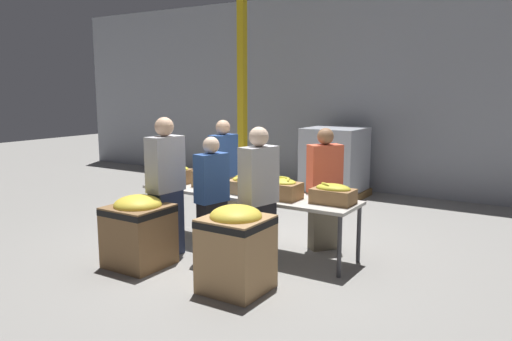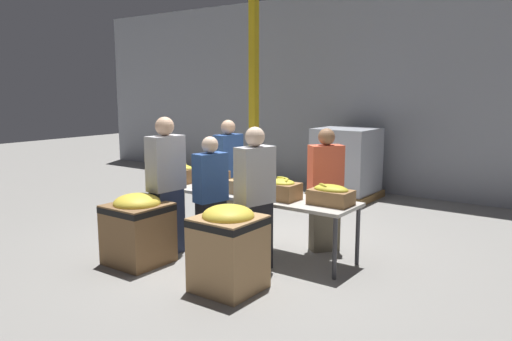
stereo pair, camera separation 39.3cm
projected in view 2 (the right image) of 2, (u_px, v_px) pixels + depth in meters
The scene contains 17 objects.
ground_plane at pixel (247, 248), 6.55m from camera, with size 30.00×30.00×0.00m, color gray.
wall_back at pixel (383, 92), 9.78m from camera, with size 16.00×0.08×4.00m.
sorting_table at pixel (247, 196), 6.44m from camera, with size 2.97×0.71×0.75m.
banana_box_0 at pixel (181, 173), 7.15m from camera, with size 0.46×0.27×0.26m.
banana_box_1 at pixel (212, 176), 6.79m from camera, with size 0.43×0.27×0.29m.
banana_box_2 at pixel (247, 185), 6.36m from camera, with size 0.45×0.35×0.23m.
banana_box_3 at pixel (281, 189), 6.02m from camera, with size 0.42×0.32×0.27m.
banana_box_4 at pixel (331, 195), 5.74m from camera, with size 0.49×0.31×0.25m.
volunteer_0 at pixel (229, 174), 7.48m from camera, with size 0.25×0.45×1.62m.
volunteer_1 at pixel (255, 200), 5.64m from camera, with size 0.32×0.48×1.66m.
volunteer_2 at pixel (166, 187), 6.21m from camera, with size 0.26×0.48×1.73m.
volunteer_3 at pixel (211, 199), 6.07m from camera, with size 0.28×0.44×1.51m.
volunteer_4 at pixel (325, 191), 6.36m from camera, with size 0.43×0.46×1.58m.
donation_bin_0 at pixel (138, 226), 5.95m from camera, with size 0.66×0.66×0.85m.
donation_bin_1 at pixel (228, 245), 5.14m from camera, with size 0.64×0.64×0.90m.
support_pillar at pixel (254, 92), 9.57m from camera, with size 0.14×0.14×4.00m.
pallet_stack_0 at pixel (346, 164), 9.46m from camera, with size 1.14×1.14×1.33m.
Camera 2 is at (3.79, -5.03, 2.08)m, focal length 35.00 mm.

